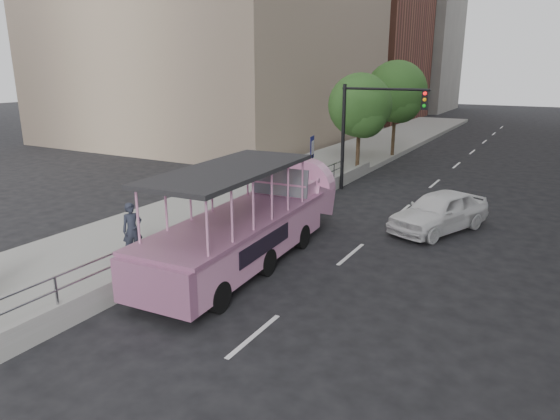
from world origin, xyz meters
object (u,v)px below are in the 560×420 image
object	(u,v)px
traffic_signal	(367,121)
parking_sign	(312,162)
duck_boat	(253,223)
street_tree_near	(361,108)
street_tree_far	(397,94)
pedestrian_near	(132,230)
car	(439,211)

from	to	relation	value
traffic_signal	parking_sign	bearing A→B (deg)	-111.44
duck_boat	traffic_signal	bearing A→B (deg)	90.29
street_tree_near	street_tree_far	xyz separation A→B (m)	(0.20, 6.00, 0.49)
duck_boat	street_tree_near	size ratio (longest dim) A/B	1.71
street_tree_near	pedestrian_near	bearing A→B (deg)	-94.40
duck_boat	parking_sign	distance (m)	7.19
duck_boat	street_tree_near	distance (m)	14.09
parking_sign	traffic_signal	size ratio (longest dim) A/B	0.59
parking_sign	street_tree_far	distance (m)	12.95
parking_sign	street_tree_far	world-z (taller)	street_tree_far
parking_sign	traffic_signal	bearing A→B (deg)	68.56
parking_sign	street_tree_near	distance (m)	7.00
duck_boat	car	world-z (taller)	duck_boat
street_tree_near	street_tree_far	bearing A→B (deg)	88.09
car	street_tree_far	size ratio (longest dim) A/B	0.69
duck_boat	car	bearing A→B (deg)	51.66
car	parking_sign	size ratio (longest dim) A/B	1.46
car	pedestrian_near	world-z (taller)	pedestrian_near
traffic_signal	street_tree_near	xyz separation A→B (m)	(-1.60, 3.43, 0.32)
pedestrian_near	street_tree_far	distance (m)	22.40
duck_boat	pedestrian_near	bearing A→B (deg)	-140.53
parking_sign	street_tree_near	xyz separation A→B (m)	(-0.30, 6.72, 1.93)
duck_boat	car	distance (m)	7.40
pedestrian_near	street_tree_near	distance (m)	16.39
traffic_signal	street_tree_near	bearing A→B (deg)	114.98
pedestrian_near	traffic_signal	xyz separation A→B (m)	(2.84, 12.70, 2.34)
parking_sign	street_tree_near	world-z (taller)	street_tree_near
duck_boat	traffic_signal	xyz separation A→B (m)	(-0.05, 10.32, 2.31)
pedestrian_near	street_tree_near	world-z (taller)	street_tree_near
street_tree_near	street_tree_far	world-z (taller)	street_tree_far
duck_boat	pedestrian_near	size ratio (longest dim) A/B	5.69
car	street_tree_far	world-z (taller)	street_tree_far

